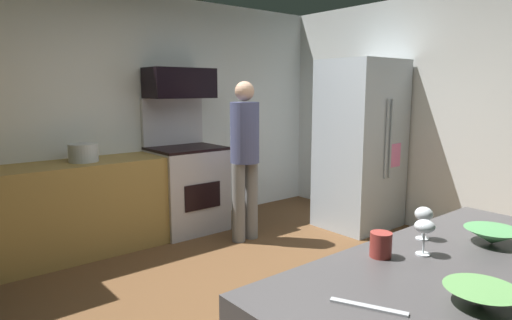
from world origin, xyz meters
TOP-DOWN VIEW (x-y plane):
  - ground_plane at (0.00, 0.00)m, footprint 5.20×4.80m
  - wall_back at (0.00, 2.34)m, footprint 5.20×0.12m
  - wall_right at (2.54, 0.00)m, footprint 0.12×4.80m
  - lower_cabinet_run at (-0.90, 1.98)m, footprint 2.40×0.60m
  - oven_range at (0.40, 1.97)m, footprint 0.76×0.65m
  - microwave at (0.40, 2.06)m, footprint 0.74×0.38m
  - refrigerator at (2.03, 0.84)m, footprint 0.85×0.75m
  - person_cook at (0.70, 1.28)m, footprint 0.31×0.30m
  - mixing_bowl_large at (-0.03, -1.47)m, footprint 0.24×0.24m
  - mixing_bowl_small at (-0.65, -1.69)m, footprint 0.24×0.24m
  - wine_glass_near at (-0.22, -1.24)m, footprint 0.08×0.08m
  - wine_glass_mid at (-0.40, -1.34)m, footprint 0.08×0.08m
  - mug_coffee at (-0.55, -1.24)m, footprint 0.09×0.09m
  - knife_chef at (-0.95, -1.48)m, footprint 0.13×0.23m
  - stock_pot at (-0.71, 1.98)m, footprint 0.27×0.27m

SIDE VIEW (x-z plane):
  - ground_plane at x=0.00m, z-range -0.02..0.00m
  - lower_cabinet_run at x=-0.90m, z-range 0.00..0.90m
  - oven_range at x=0.40m, z-range -0.23..1.25m
  - knife_chef at x=-0.95m, z-range 0.90..0.91m
  - mixing_bowl_small at x=-0.65m, z-range 0.90..0.96m
  - person_cook at x=0.70m, z-range 0.10..1.76m
  - mixing_bowl_large at x=-0.03m, z-range 0.90..0.97m
  - mug_coffee at x=-0.55m, z-range 0.90..1.00m
  - refrigerator at x=2.03m, z-range 0.00..1.91m
  - stock_pot at x=-0.71m, z-range 0.90..1.07m
  - wine_glass_near at x=-0.22m, z-range 0.94..1.09m
  - wine_glass_mid at x=-0.40m, z-range 0.94..1.09m
  - wall_back at x=0.00m, z-range 0.00..2.60m
  - wall_right at x=2.54m, z-range 0.00..2.60m
  - microwave at x=0.40m, z-range 1.49..1.81m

